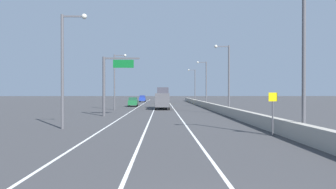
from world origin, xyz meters
The scene contains 18 objects.
ground_plane centered at (0.00, 64.00, 0.00)m, with size 320.00×320.00×0.00m, color #38383A.
lane_stripe_left centered at (-5.50, 55.00, 0.00)m, with size 0.16×130.00×0.00m, color silver.
lane_stripe_center centered at (-2.00, 55.00, 0.00)m, with size 0.16×130.00×0.00m, color silver.
lane_stripe_right centered at (1.50, 55.00, 0.00)m, with size 0.16×130.00×0.00m, color silver.
jersey_barrier_right centered at (7.85, 40.00, 0.55)m, with size 0.60×120.00×1.10m, color #9E998E.
overhead_sign_gantry centered at (-7.26, 32.27, 4.73)m, with size 4.68×0.36×7.50m.
speed_advisory_sign centered at (6.95, 14.61, 1.76)m, with size 0.60×0.11×3.00m.
lamp_post_right_near centered at (8.07, 13.01, 5.48)m, with size 2.14×0.44×9.48m.
lamp_post_right_second centered at (8.21, 35.06, 5.48)m, with size 2.14×0.44×9.48m.
lamp_post_right_third centered at (8.38, 57.12, 5.48)m, with size 2.14×0.44×9.48m.
lamp_post_right_fourth centered at (8.46, 79.17, 5.48)m, with size 2.14×0.44×9.48m.
lamp_post_left_near centered at (-8.61, 19.01, 5.48)m, with size 2.14×0.44×9.48m.
lamp_post_left_mid centered at (-8.45, 45.47, 5.48)m, with size 2.14×0.44×9.48m.
car_blue_0 centered at (-6.55, 86.61, 1.01)m, with size 1.94×4.19×2.04m.
car_green_1 centered at (-6.73, 57.85, 0.96)m, with size 2.02×4.80×1.93m.
car_yellow_2 centered at (-0.54, 72.60, 1.06)m, with size 1.95×4.62×2.13m.
car_black_3 centered at (-0.22, 87.61, 0.94)m, with size 1.93×4.71×1.88m.
box_truck centered at (-0.51, 48.88, 1.79)m, with size 2.63×9.72×3.92m.
Camera 1 is at (-0.71, -6.06, 3.04)m, focal length 32.37 mm.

